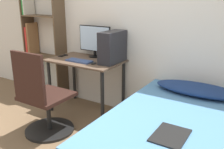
% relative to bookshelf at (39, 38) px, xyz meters
% --- Properties ---
extents(wall_back, '(8.00, 0.05, 2.50)m').
position_rel_bookshelf_xyz_m(wall_back, '(1.41, 0.15, 0.34)').
color(wall_back, silver).
rests_on(wall_back, ground_plane).
extents(desk, '(0.98, 0.61, 0.74)m').
position_rel_bookshelf_xyz_m(desk, '(1.06, -0.18, -0.29)').
color(desk, brown).
rests_on(desk, ground_plane).
extents(bookshelf, '(0.71, 0.25, 1.90)m').
position_rel_bookshelf_xyz_m(bookshelf, '(0.00, 0.00, 0.00)').
color(bookshelf, brown).
rests_on(bookshelf, ground_plane).
extents(office_chair, '(0.58, 0.58, 1.00)m').
position_rel_bookshelf_xyz_m(office_chair, '(1.02, -0.93, -0.54)').
color(office_chair, black).
rests_on(office_chair, ground_plane).
extents(bed, '(1.20, 1.81, 0.55)m').
position_rel_bookshelf_xyz_m(bed, '(2.53, -0.78, -0.64)').
color(bed, '#4C3D2D').
rests_on(bed, ground_plane).
extents(pillow, '(0.91, 0.36, 0.11)m').
position_rel_bookshelf_xyz_m(pillow, '(2.53, -0.13, -0.31)').
color(pillow, navy).
rests_on(pillow, bed).
extents(magazine, '(0.24, 0.32, 0.01)m').
position_rel_bookshelf_xyz_m(magazine, '(2.57, -1.10, -0.36)').
color(magazine, black).
rests_on(magazine, bed).
extents(monitor, '(0.50, 0.17, 0.43)m').
position_rel_bookshelf_xyz_m(monitor, '(1.07, 0.03, 0.06)').
color(monitor, black).
rests_on(monitor, desk).
extents(keyboard, '(0.36, 0.14, 0.02)m').
position_rel_bookshelf_xyz_m(keyboard, '(1.05, -0.30, -0.16)').
color(keyboard, '#33477A').
rests_on(keyboard, desk).
extents(pc_tower, '(0.18, 0.42, 0.40)m').
position_rel_bookshelf_xyz_m(pc_tower, '(1.44, -0.10, 0.03)').
color(pc_tower, '#232328').
rests_on(pc_tower, desk).
extents(mouse, '(0.06, 0.09, 0.02)m').
position_rel_bookshelf_xyz_m(mouse, '(1.28, -0.30, -0.16)').
color(mouse, black).
rests_on(mouse, desk).
extents(phone, '(0.07, 0.14, 0.01)m').
position_rel_bookshelf_xyz_m(phone, '(0.65, -0.17, -0.17)').
color(phone, black).
rests_on(phone, desk).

